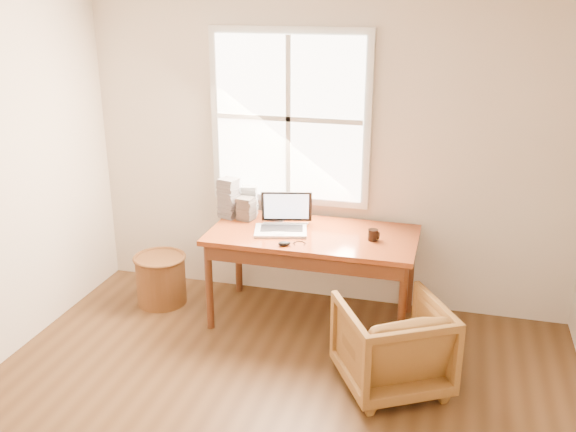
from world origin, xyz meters
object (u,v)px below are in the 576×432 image
(armchair, at_px, (392,345))
(laptop, at_px, (281,216))
(desk, at_px, (313,235))
(cd_stack_a, at_px, (250,200))
(wicker_stool, at_px, (161,280))
(coffee_mug, at_px, (373,235))

(armchair, height_order, laptop, laptop)
(desk, xyz_separation_m, laptop, (-0.24, -0.05, 0.16))
(armchair, distance_m, cd_stack_a, 1.77)
(desk, distance_m, laptop, 0.29)
(armchair, height_order, wicker_stool, armchair)
(laptop, distance_m, coffee_mug, 0.72)
(laptop, xyz_separation_m, cd_stack_a, (-0.36, 0.33, -0.01))
(armchair, bearing_deg, coffee_mug, -100.38)
(laptop, bearing_deg, cd_stack_a, 123.63)
(armchair, relative_size, wicker_stool, 1.64)
(coffee_mug, xyz_separation_m, cd_stack_a, (-1.07, 0.31, 0.08))
(desk, relative_size, laptop, 4.20)
(desk, height_order, coffee_mug, coffee_mug)
(wicker_stool, distance_m, coffee_mug, 1.86)
(wicker_stool, height_order, cd_stack_a, cd_stack_a)
(cd_stack_a, bearing_deg, wicker_stool, -155.36)
(coffee_mug, bearing_deg, laptop, -159.17)
(laptop, bearing_deg, desk, -1.91)
(coffee_mug, bearing_deg, cd_stack_a, -176.79)
(wicker_stool, relative_size, cd_stack_a, 1.67)
(cd_stack_a, bearing_deg, desk, -24.57)
(armchair, xyz_separation_m, laptop, (-0.96, 0.70, 0.58))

